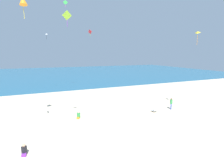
% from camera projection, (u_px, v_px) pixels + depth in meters
% --- Properties ---
extents(ground_plane, '(120.00, 120.00, 0.00)m').
position_uv_depth(ground_plane, '(107.00, 120.00, 17.05)').
color(ground_plane, beige).
extents(ocean_water, '(120.00, 60.00, 0.05)m').
position_uv_depth(ocean_water, '(62.00, 73.00, 58.96)').
color(ocean_water, '#236084').
rests_on(ocean_water, ground_plane).
extents(beach_chair_near_camera, '(0.66, 0.76, 0.64)m').
position_uv_depth(beach_chair_near_camera, '(154.00, 110.00, 19.50)').
color(beach_chair_near_camera, white).
rests_on(beach_chair_near_camera, ground_plane).
extents(person_3, '(0.40, 0.40, 1.41)m').
position_uv_depth(person_3, '(171.00, 103.00, 20.41)').
color(person_3, blue).
rests_on(person_3, ground_plane).
extents(person_4, '(0.50, 0.65, 0.73)m').
position_uv_depth(person_4, '(79.00, 116.00, 17.67)').
color(person_4, green).
rests_on(person_4, ground_plane).
extents(person_5, '(0.37, 0.60, 0.75)m').
position_uv_depth(person_5, '(24.00, 151.00, 11.20)').
color(person_5, black).
rests_on(person_5, ground_plane).
extents(kite_red, '(0.50, 0.78, 1.27)m').
position_uv_depth(kite_red, '(90.00, 32.00, 31.55)').
color(kite_red, red).
extents(kite_orange, '(0.87, 0.93, 1.87)m').
position_uv_depth(kite_orange, '(23.00, 0.00, 13.45)').
color(kite_orange, orange).
extents(kite_green, '(0.79, 0.22, 1.20)m').
position_uv_depth(kite_green, '(65.00, 2.00, 27.61)').
color(kite_green, green).
extents(kite_yellow, '(0.51, 0.58, 1.56)m').
position_uv_depth(kite_yellow, '(198.00, 32.00, 18.05)').
color(kite_yellow, yellow).
extents(kite_lime, '(0.79, 0.31, 1.28)m').
position_uv_depth(kite_lime, '(67.00, 16.00, 13.42)').
color(kite_lime, '#99DB33').
extents(kite_white, '(0.57, 0.59, 0.99)m').
position_uv_depth(kite_white, '(46.00, 34.00, 28.37)').
color(kite_white, white).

